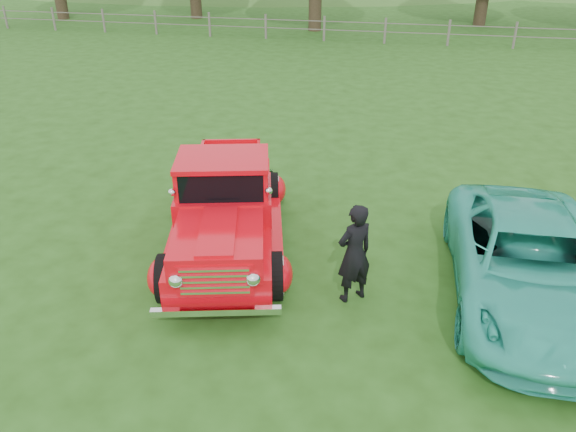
# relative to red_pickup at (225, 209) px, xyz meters

# --- Properties ---
(ground) EXTENTS (140.00, 140.00, 0.00)m
(ground) POSITION_rel_red_pickup_xyz_m (1.45, -1.55, -0.80)
(ground) COLOR #224813
(ground) RESTS_ON ground
(distant_hills) EXTENTS (116.00, 60.00, 18.00)m
(distant_hills) POSITION_rel_red_pickup_xyz_m (-2.63, 57.91, -5.34)
(distant_hills) COLOR #326324
(distant_hills) RESTS_ON ground
(fence_line) EXTENTS (48.00, 0.12, 1.20)m
(fence_line) POSITION_rel_red_pickup_xyz_m (1.45, 20.45, -0.19)
(fence_line) COLOR #675F57
(fence_line) RESTS_ON ground
(red_pickup) EXTENTS (3.12, 5.26, 1.78)m
(red_pickup) POSITION_rel_red_pickup_xyz_m (0.00, 0.00, 0.00)
(red_pickup) COLOR black
(red_pickup) RESTS_ON ground
(teal_sedan) EXTENTS (2.32, 4.83, 1.33)m
(teal_sedan) POSITION_rel_red_pickup_xyz_m (4.94, -0.51, -0.13)
(teal_sedan) COLOR #2DB79F
(teal_sedan) RESTS_ON ground
(man) EXTENTS (0.70, 0.68, 1.62)m
(man) POSITION_rel_red_pickup_xyz_m (2.36, -1.04, 0.01)
(man) COLOR black
(man) RESTS_ON ground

